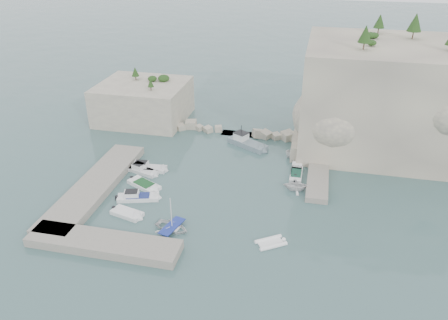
% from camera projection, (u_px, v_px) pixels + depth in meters
% --- Properties ---
extents(ground, '(400.00, 400.00, 0.00)m').
position_uv_depth(ground, '(214.00, 200.00, 59.09)').
color(ground, '#436464').
rests_on(ground, ground).
extents(cliff_east, '(26.00, 22.00, 17.00)m').
position_uv_depth(cliff_east, '(386.00, 97.00, 70.51)').
color(cliff_east, beige).
rests_on(cliff_east, ground).
extents(cliff_terrace, '(8.00, 10.00, 2.50)m').
position_uv_depth(cliff_terrace, '(317.00, 144.00, 71.52)').
color(cliff_terrace, beige).
rests_on(cliff_terrace, ground).
extents(outcrop_west, '(16.00, 14.00, 7.00)m').
position_uv_depth(outcrop_west, '(143.00, 101.00, 82.92)').
color(outcrop_west, beige).
rests_on(outcrop_west, ground).
extents(quay_west, '(5.00, 24.00, 1.10)m').
position_uv_depth(quay_west, '(95.00, 186.00, 61.27)').
color(quay_west, '#9E9689').
rests_on(quay_west, ground).
extents(quay_south, '(18.00, 4.00, 1.10)m').
position_uv_depth(quay_south, '(104.00, 243.00, 49.99)').
color(quay_south, '#9E9689').
rests_on(quay_south, ground).
extents(ledge_east, '(3.00, 16.00, 0.80)m').
position_uv_depth(ledge_east, '(318.00, 172.00, 64.92)').
color(ledge_east, '#9E9689').
rests_on(ledge_east, ground).
extents(breakwater, '(28.00, 3.00, 1.40)m').
position_uv_depth(breakwater, '(238.00, 130.00, 77.95)').
color(breakwater, beige).
rests_on(breakwater, ground).
extents(motorboat_a, '(6.63, 2.43, 1.40)m').
position_uv_depth(motorboat_a, '(147.00, 170.00, 66.45)').
color(motorboat_a, silver).
rests_on(motorboat_a, ground).
extents(motorboat_b, '(5.70, 3.35, 1.40)m').
position_uv_depth(motorboat_b, '(143.00, 172.00, 65.75)').
color(motorboat_b, silver).
rests_on(motorboat_b, ground).
extents(motorboat_c, '(5.94, 4.36, 0.70)m').
position_uv_depth(motorboat_c, '(144.00, 186.00, 62.16)').
color(motorboat_c, white).
rests_on(motorboat_c, ground).
extents(motorboat_d, '(6.37, 3.45, 1.40)m').
position_uv_depth(motorboat_d, '(138.00, 199.00, 59.21)').
color(motorboat_d, white).
rests_on(motorboat_d, ground).
extents(motorboat_e, '(4.90, 2.99, 0.70)m').
position_uv_depth(motorboat_e, '(127.00, 215.00, 55.90)').
color(motorboat_e, white).
rests_on(motorboat_e, ground).
extents(rowboat, '(5.03, 4.15, 0.90)m').
position_uv_depth(rowboat, '(172.00, 229.00, 53.24)').
color(rowboat, white).
rests_on(rowboat, ground).
extents(inflatable_dinghy, '(4.10, 3.55, 0.44)m').
position_uv_depth(inflatable_dinghy, '(271.00, 244.00, 50.76)').
color(inflatable_dinghy, white).
rests_on(inflatable_dinghy, ground).
extents(tender_east_a, '(3.87, 3.45, 1.87)m').
position_uv_depth(tender_east_a, '(296.00, 190.00, 61.32)').
color(tender_east_a, white).
rests_on(tender_east_a, ground).
extents(tender_east_b, '(1.73, 5.04, 0.70)m').
position_uv_depth(tender_east_b, '(296.00, 176.00, 64.71)').
color(tender_east_b, white).
rests_on(tender_east_b, ground).
extents(tender_east_c, '(1.56, 4.79, 0.70)m').
position_uv_depth(tender_east_c, '(296.00, 171.00, 66.11)').
color(tender_east_c, white).
rests_on(tender_east_c, ground).
extents(tender_east_d, '(4.08, 1.86, 1.53)m').
position_uv_depth(tender_east_d, '(298.00, 158.00, 69.85)').
color(tender_east_d, white).
rests_on(tender_east_d, ground).
extents(work_boat, '(8.01, 5.94, 2.20)m').
position_uv_depth(work_boat, '(247.00, 146.00, 73.76)').
color(work_boat, slate).
rests_on(work_boat, ground).
extents(rowboat_mast, '(0.10, 0.10, 4.20)m').
position_uv_depth(rowboat_mast, '(171.00, 212.00, 52.05)').
color(rowboat_mast, white).
rests_on(rowboat_mast, rowboat).
extents(vegetation, '(53.48, 13.88, 13.40)m').
position_uv_depth(vegetation, '(361.00, 34.00, 68.33)').
color(vegetation, '#1E4219').
rests_on(vegetation, ground).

